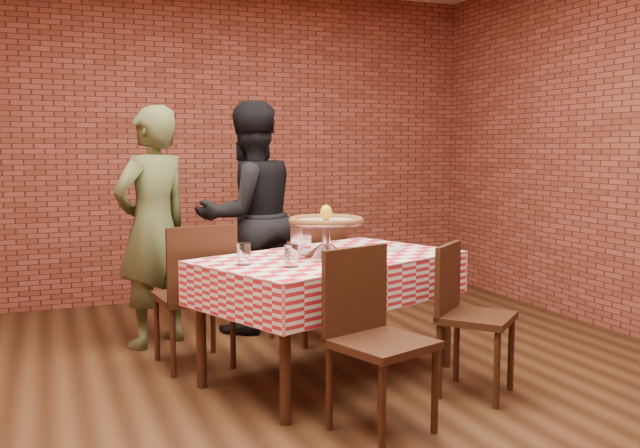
# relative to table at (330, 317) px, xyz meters

# --- Properties ---
(ground) EXTENTS (6.00, 6.00, 0.00)m
(ground) POSITION_rel_table_xyz_m (-0.30, -0.46, -0.38)
(ground) COLOR black
(ground) RESTS_ON ground
(back_wall) EXTENTS (5.50, 0.00, 5.50)m
(back_wall) POSITION_rel_table_xyz_m (-0.30, 2.54, 1.08)
(back_wall) COLOR brown
(back_wall) RESTS_ON ground
(table) EXTENTS (1.76, 1.42, 0.75)m
(table) POSITION_rel_table_xyz_m (0.00, 0.00, 0.00)
(table) COLOR #381E10
(table) RESTS_ON ground
(tablecloth) EXTENTS (1.81, 1.47, 0.26)m
(tablecloth) POSITION_rel_table_xyz_m (0.00, -0.00, 0.25)
(tablecloth) COLOR red
(tablecloth) RESTS_ON table
(pizza_stand) EXTENTS (0.60, 0.60, 0.21)m
(pizza_stand) POSITION_rel_table_xyz_m (-0.02, 0.00, 0.49)
(pizza_stand) COLOR silver
(pizza_stand) RESTS_ON tablecloth
(pizza) EXTENTS (0.60, 0.60, 0.03)m
(pizza) POSITION_rel_table_xyz_m (-0.02, 0.00, 0.59)
(pizza) COLOR tan
(pizza) RESTS_ON pizza_stand
(lemon) EXTENTS (0.10, 0.10, 0.09)m
(lemon) POSITION_rel_table_xyz_m (-0.02, 0.00, 0.65)
(lemon) COLOR yellow
(lemon) RESTS_ON pizza
(water_glass_left) EXTENTS (0.10, 0.10, 0.12)m
(water_glass_left) POSITION_rel_table_xyz_m (-0.35, -0.29, 0.45)
(water_glass_left) COLOR white
(water_glass_left) RESTS_ON tablecloth
(water_glass_right) EXTENTS (0.10, 0.10, 0.12)m
(water_glass_right) POSITION_rel_table_xyz_m (-0.58, -0.13, 0.45)
(water_glass_right) COLOR white
(water_glass_right) RESTS_ON tablecloth
(side_plate) EXTENTS (0.21, 0.21, 0.01)m
(side_plate) POSITION_rel_table_xyz_m (0.46, 0.07, 0.39)
(side_plate) COLOR white
(side_plate) RESTS_ON tablecloth
(sweetener_packet_a) EXTENTS (0.06, 0.06, 0.00)m
(sweetener_packet_a) POSITION_rel_table_xyz_m (0.63, 0.09, 0.39)
(sweetener_packet_a) COLOR white
(sweetener_packet_a) RESTS_ON tablecloth
(sweetener_packet_b) EXTENTS (0.06, 0.05, 0.00)m
(sweetener_packet_b) POSITION_rel_table_xyz_m (0.59, 0.13, 0.39)
(sweetener_packet_b) COLOR white
(sweetener_packet_b) RESTS_ON tablecloth
(condiment_caddy) EXTENTS (0.14, 0.14, 0.15)m
(condiment_caddy) POSITION_rel_table_xyz_m (-0.07, 0.33, 0.46)
(condiment_caddy) COLOR silver
(condiment_caddy) RESTS_ON tablecloth
(chair_near_left) EXTENTS (0.55, 0.55, 0.91)m
(chair_near_left) POSITION_rel_table_xyz_m (-0.08, -0.87, 0.08)
(chair_near_left) COLOR #381E10
(chair_near_left) RESTS_ON ground
(chair_near_right) EXTENTS (0.54, 0.54, 0.86)m
(chair_near_right) POSITION_rel_table_xyz_m (0.66, -0.60, 0.06)
(chair_near_right) COLOR #381E10
(chair_near_right) RESTS_ON ground
(chair_far_left) EXTENTS (0.49, 0.49, 0.93)m
(chair_far_left) POSITION_rel_table_xyz_m (-0.73, 0.55, 0.09)
(chair_far_left) COLOR #381E10
(chair_far_left) RESTS_ON ground
(chair_far_right) EXTENTS (0.55, 0.55, 0.90)m
(chair_far_right) POSITION_rel_table_xyz_m (0.17, 0.86, 0.08)
(chair_far_right) COLOR #381E10
(chair_far_right) RESTS_ON ground
(diner_olive) EXTENTS (0.74, 0.67, 1.71)m
(diner_olive) POSITION_rel_table_xyz_m (-0.90, 1.12, 0.48)
(diner_olive) COLOR #49522D
(diner_olive) RESTS_ON ground
(diner_black) EXTENTS (0.98, 0.84, 1.76)m
(diner_black) POSITION_rel_table_xyz_m (-0.15, 1.27, 0.51)
(diner_black) COLOR black
(diner_black) RESTS_ON ground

